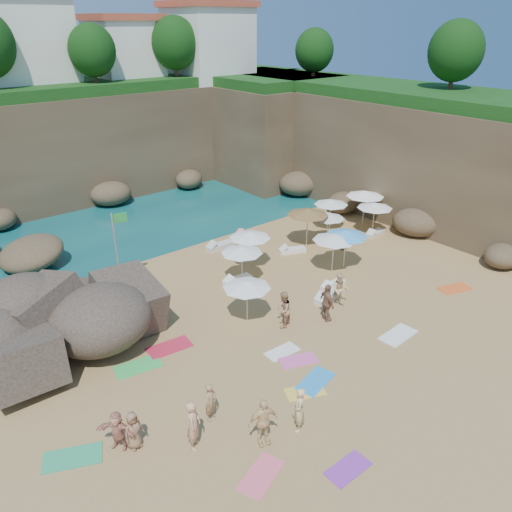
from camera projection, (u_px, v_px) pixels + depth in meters
ground at (264, 327)px, 23.41m from camera, size 120.00×120.00×0.00m
seawater at (45, 182)px, 44.27m from camera, size 120.00×120.00×0.00m
cliff_back at (82, 144)px, 40.23m from camera, size 44.00×8.00×8.00m
cliff_right at (385, 150)px, 38.21m from camera, size 8.00×30.00×8.00m
cliff_corner at (264, 130)px, 45.40m from camera, size 10.00×12.00×8.00m
clifftop_buildings at (76, 46)px, 38.23m from camera, size 28.48×9.48×7.00m
clifftop_trees at (136, 48)px, 34.91m from camera, size 35.60×23.82×4.40m
rock_outcrop at (81, 336)px, 22.72m from camera, size 8.22×6.58×3.03m
flag_pole at (117, 241)px, 25.72m from camera, size 0.83×0.16×4.29m
parasol_0 at (242, 250)px, 26.56m from camera, size 2.27×2.27×2.14m
parasol_1 at (328, 216)px, 31.47m from camera, size 2.14×2.14×2.03m
parasol_2 at (250, 235)px, 28.21m from camera, size 2.36×2.36×2.23m
parasol_4 at (365, 194)px, 34.22m from camera, size 2.60×2.60×2.46m
parasol_5 at (247, 285)px, 23.09m from camera, size 2.26×2.26×2.14m
parasol_6 at (308, 212)px, 30.93m from camera, size 2.62×2.62×2.48m
parasol_7 at (331, 202)px, 33.49m from camera, size 2.28×2.28×2.15m
parasol_8 at (375, 205)px, 32.75m from camera, size 2.33×2.33×2.20m
parasol_9 at (334, 237)px, 27.73m from camera, size 2.43×2.43×2.29m
parasol_10 at (346, 233)px, 28.15m from camera, size 2.48×2.48×2.35m
lounger_0 at (220, 246)px, 31.46m from camera, size 1.86×0.66×0.29m
lounger_1 at (238, 280)px, 27.36m from camera, size 1.68×0.61×0.26m
lounger_2 at (375, 233)px, 33.40m from camera, size 1.63×0.69×0.25m
lounger_3 at (333, 285)px, 26.87m from camera, size 1.58×0.62×0.24m
lounger_4 at (292, 250)px, 30.90m from camera, size 1.73×1.18×0.26m
lounger_5 at (329, 296)px, 25.72m from camera, size 1.86×0.82×0.28m
towel_1 at (261, 475)px, 15.78m from camera, size 1.90×1.40×0.03m
towel_3 at (73, 458)px, 16.42m from camera, size 2.10×1.64×0.03m
towel_4 at (305, 392)px, 19.32m from camera, size 1.72×1.32×0.03m
towel_5 at (282, 352)px, 21.67m from camera, size 1.55×0.82×0.03m
towel_6 at (348, 469)px, 16.01m from camera, size 1.56×0.79×0.03m
towel_7 at (169, 347)px, 21.95m from camera, size 2.03×1.18×0.03m
towel_8 at (315, 381)px, 19.88m from camera, size 1.95×1.29×0.03m
towel_9 at (298, 360)px, 21.11m from camera, size 1.78×1.32×0.03m
towel_10 at (455, 288)px, 26.75m from camera, size 1.97×1.40×0.03m
towel_11 at (138, 366)px, 20.73m from camera, size 2.04×1.25×0.03m
towel_13 at (398, 335)px, 22.80m from camera, size 1.95×1.05×0.03m
person_stand_0 at (194, 425)px, 16.49m from camera, size 0.80×0.80×1.87m
person_stand_1 at (283, 310)px, 23.10m from camera, size 1.08×0.99×1.80m
person_stand_2 at (241, 242)px, 30.08m from camera, size 1.23×0.67×1.81m
person_stand_3 at (327, 303)px, 23.54m from camera, size 0.78×1.22×1.93m
person_stand_4 at (343, 238)px, 31.05m from camera, size 0.76×0.81×1.48m
person_stand_5 at (109, 300)px, 24.22m from camera, size 1.40×0.62×1.46m
person_stand_6 at (299, 410)px, 17.23m from camera, size 0.72×0.75×1.73m
person_lie_1 at (263, 438)px, 16.90m from camera, size 1.54×2.06×0.45m
person_lie_2 at (135, 443)px, 16.77m from camera, size 0.86×1.50×0.38m
person_lie_3 at (119, 443)px, 16.74m from camera, size 1.98×1.96×0.39m
person_lie_4 at (211, 415)px, 17.96m from camera, size 1.12×1.59×0.36m
person_lie_5 at (339, 300)px, 25.04m from camera, size 1.73×1.91×0.66m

